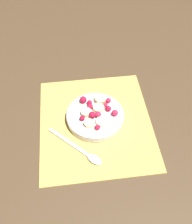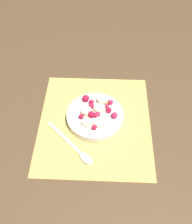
{
  "view_description": "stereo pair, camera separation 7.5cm",
  "coord_description": "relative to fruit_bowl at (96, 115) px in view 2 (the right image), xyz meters",
  "views": [
    {
      "loc": [
        0.44,
        -0.05,
        0.63
      ],
      "look_at": [
        -0.01,
        0.0,
        0.04
      ],
      "focal_mm": 40.0,
      "sensor_mm": 36.0,
      "label": 1
    },
    {
      "loc": [
        0.45,
        0.02,
        0.63
      ],
      "look_at": [
        -0.01,
        0.0,
        0.04
      ],
      "focal_mm": 40.0,
      "sensor_mm": 36.0,
      "label": 2
    }
  ],
  "objects": [
    {
      "name": "ground_plane",
      "position": [
        0.01,
        -0.0,
        -0.02
      ],
      "size": [
        3.0,
        3.0,
        0.0
      ],
      "primitive_type": "plane",
      "color": "#4C3823"
    },
    {
      "name": "placemat",
      "position": [
        0.01,
        -0.0,
        -0.02
      ],
      "size": [
        0.38,
        0.34,
        0.01
      ],
      "color": "#E0B251",
      "rests_on": "ground_plane"
    },
    {
      "name": "fruit_bowl",
      "position": [
        0.0,
        0.0,
        0.0
      ],
      "size": [
        0.17,
        0.17,
        0.05
      ],
      "color": "silver",
      "rests_on": "placemat"
    },
    {
      "name": "spoon",
      "position": [
        0.12,
        -0.05,
        -0.01
      ],
      "size": [
        0.14,
        0.15,
        0.01
      ],
      "rotation": [
        0.0,
        0.0,
        7.09
      ],
      "color": "silver",
      "rests_on": "placemat"
    }
  ]
}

